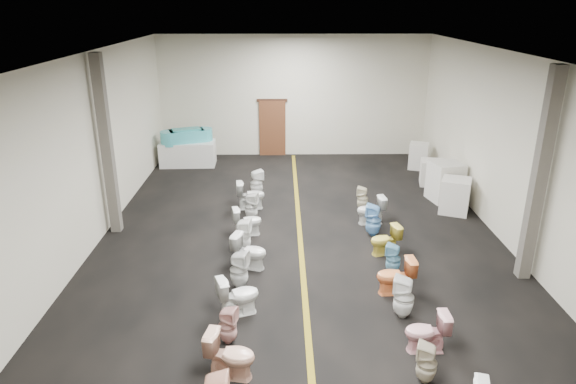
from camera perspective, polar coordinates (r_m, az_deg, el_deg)
name	(u,v)px	position (r m, az deg, el deg)	size (l,w,h in m)	color
floor	(301,246)	(12.56, 1.42, -6.04)	(16.00, 16.00, 0.00)	black
ceiling	(303,56)	(11.30, 1.63, 14.85)	(16.00, 16.00, 0.00)	black
wall_back	(293,96)	(19.53, 0.61, 10.57)	(10.00, 10.00, 0.00)	beige
wall_left	(82,158)	(12.57, -21.94, 3.48)	(16.00, 16.00, 0.00)	beige
wall_right	(519,157)	(12.93, 24.29, 3.59)	(16.00, 16.00, 0.00)	beige
aisle_stripe	(301,246)	(12.56, 1.42, -6.02)	(0.12, 15.60, 0.01)	olive
back_door	(272,128)	(19.71, -1.74, 7.09)	(1.00, 0.10, 2.10)	#562D19
door_frame	(272,100)	(19.50, -1.78, 10.16)	(1.15, 0.08, 0.10)	#331C11
column_left	(107,147)	(13.39, -19.49, 4.77)	(0.25, 0.25, 4.50)	#59544C
column_right	(539,178)	(11.54, 26.13, 1.41)	(0.25, 0.25, 4.50)	#59544C
display_table	(188,153)	(18.96, -11.05, 4.24)	(1.94, 0.97, 0.86)	silver
bathtub	(187,136)	(18.79, -11.18, 6.10)	(1.78, 1.08, 0.55)	teal
appliance_crate_a	(455,196)	(15.09, 18.07, -0.40)	(0.76, 0.76, 0.98)	silver
appliance_crate_b	(445,181)	(15.91, 17.07, 1.13)	(0.85, 0.85, 1.17)	silver
appliance_crate_c	(432,173)	(17.22, 15.68, 2.10)	(0.71, 0.71, 0.81)	silver
appliance_crate_d	(419,156)	(18.78, 14.30, 3.90)	(0.64, 0.64, 0.91)	silver
toilet_left_2	(231,355)	(8.48, -6.39, -17.56)	(0.44, 0.78, 0.79)	#DEA78D
toilet_left_3	(228,325)	(9.20, -6.70, -14.51)	(0.32, 0.32, 0.70)	#D09993
toilet_left_4	(238,295)	(9.90, -5.55, -11.36)	(0.45, 0.79, 0.80)	white
toilet_left_5	(239,270)	(10.72, -5.46, -8.61)	(0.37, 0.38, 0.83)	silver
toilet_left_6	(250,251)	(11.47, -4.29, -6.61)	(0.44, 0.77, 0.79)	silver
toilet_left_7	(243,235)	(12.22, -5.00, -4.83)	(0.36, 0.37, 0.80)	white
toilet_left_8	(247,221)	(13.04, -4.54, -3.27)	(0.41, 0.73, 0.74)	white
toilet_left_9	(251,207)	(13.91, -4.11, -1.62)	(0.35, 0.36, 0.78)	silver
toilet_left_10	(251,195)	(14.68, -4.18, -0.35)	(0.45, 0.79, 0.81)	silver
toilet_left_11	(257,183)	(15.61, -3.52, 1.00)	(0.37, 0.38, 0.83)	white
toilet_right_2	(427,363)	(8.63, 15.16, -17.88)	(0.31, 0.32, 0.70)	beige
toilet_right_3	(427,332)	(9.25, 15.14, -14.81)	(0.41, 0.73, 0.74)	#E9A8AE
toilet_right_4	(404,297)	(9.99, 12.73, -11.34)	(0.38, 0.39, 0.84)	white
toilet_right_5	(396,276)	(10.71, 11.86, -9.14)	(0.44, 0.77, 0.78)	#EE8344
toilet_right_6	(393,259)	(11.46, 11.61, -7.30)	(0.31, 0.32, 0.69)	#73B4D3
toilet_right_7	(385,240)	(12.25, 10.75, -5.28)	(0.40, 0.70, 0.72)	gold
toilet_right_8	(373,220)	(13.11, 9.47, -3.12)	(0.38, 0.39, 0.84)	#76B4EB
toilet_right_9	(371,210)	(13.83, 9.20, -2.01)	(0.42, 0.74, 0.76)	silver
toilet_right_10	(363,198)	(14.73, 8.29, -0.69)	(0.31, 0.32, 0.69)	beige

